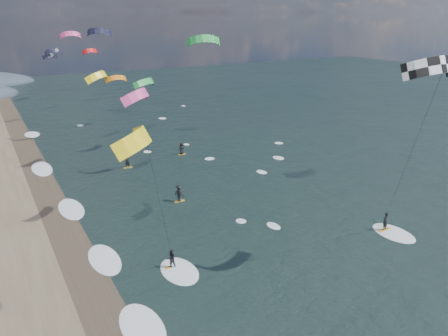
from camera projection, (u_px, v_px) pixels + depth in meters
ground at (333, 329)px, 26.97m from camera, size 260.00×260.00×0.00m
wet_sand_strip at (98, 300)px, 29.60m from camera, size 3.00×240.00×0.00m
kitesurfer_near_a at (432, 107)px, 29.46m from camera, size 7.69×8.28×16.33m
kitesurfer_near_b at (159, 193)px, 26.33m from camera, size 6.66×8.98×13.44m
far_kitesurfers at (172, 173)px, 50.44m from camera, size 9.23×15.31×1.80m
bg_kite_field at (101, 57)px, 65.63m from camera, size 13.51×69.80×9.00m
shoreline_surf at (98, 263)px, 34.05m from camera, size 2.40×79.40×0.11m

